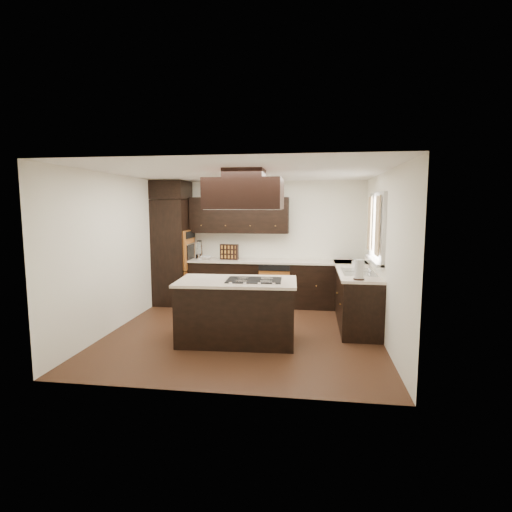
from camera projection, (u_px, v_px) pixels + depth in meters
name	position (u px, v px, depth m)	size (l,w,h in m)	color
floor	(245.00, 333.00, 6.35)	(4.20, 4.20, 0.02)	#56321D
ceiling	(244.00, 172.00, 6.04)	(4.20, 4.20, 0.02)	white
wall_back	(261.00, 242.00, 8.27)	(4.20, 0.02, 2.50)	white
wall_front	(210.00, 278.00, 4.12)	(4.20, 0.02, 2.50)	white
wall_left	(116.00, 252.00, 6.49)	(0.02, 4.20, 2.50)	white
wall_right	(385.00, 257.00, 5.90)	(0.02, 4.20, 2.50)	white
oven_column	(173.00, 252.00, 8.14)	(0.65, 0.75, 2.12)	black
wall_oven_face	(189.00, 249.00, 8.08)	(0.05, 0.62, 0.78)	#BE6927
base_cabinets_back	(261.00, 283.00, 8.06)	(2.93, 0.60, 0.88)	black
base_cabinets_right	(355.00, 296.00, 6.93)	(0.60, 2.40, 0.88)	black
countertop_back	(261.00, 261.00, 7.98)	(2.93, 0.63, 0.04)	beige
countertop_right	(355.00, 270.00, 6.87)	(0.63, 2.40, 0.04)	beige
upper_cabinets	(239.00, 215.00, 8.08)	(2.00, 0.34, 0.72)	black
dishwasher_front	(274.00, 289.00, 7.73)	(0.60, 0.05, 0.72)	#BE6927
window_frame	(377.00, 228.00, 6.39)	(0.06, 1.32, 1.12)	silver
window_pane	(379.00, 228.00, 6.39)	(0.00, 1.20, 1.00)	white
curtain_left	(377.00, 226.00, 5.98)	(0.02, 0.34, 0.90)	#F7EAC1
curtain_right	(370.00, 223.00, 6.81)	(0.02, 0.34, 0.90)	#F7EAC1
sink_rim	(358.00, 272.00, 6.52)	(0.52, 0.84, 0.01)	silver
island	(237.00, 312.00, 5.88)	(1.67, 0.91, 0.88)	black
island_top	(237.00, 281.00, 5.82)	(1.73, 0.97, 0.04)	beige
cooktop	(254.00, 280.00, 5.80)	(0.79, 0.53, 0.01)	black
range_hood	(244.00, 194.00, 5.52)	(1.05, 0.72, 0.42)	black
hood_duct	(244.00, 174.00, 5.49)	(0.55, 0.50, 0.13)	black
blender_base	(200.00, 257.00, 8.11)	(0.15, 0.15, 0.10)	silver
blender_pitcher	(199.00, 248.00, 8.09)	(0.13, 0.13, 0.26)	silver
spice_rack	(229.00, 252.00, 8.04)	(0.37, 0.09, 0.31)	black
mixing_bowl	(205.00, 258.00, 8.13)	(0.25, 0.25, 0.06)	silver
soap_bottle	(355.00, 262.00, 7.05)	(0.07, 0.08, 0.17)	silver
paper_towel	(359.00, 270.00, 5.82)	(0.14, 0.14, 0.30)	silver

